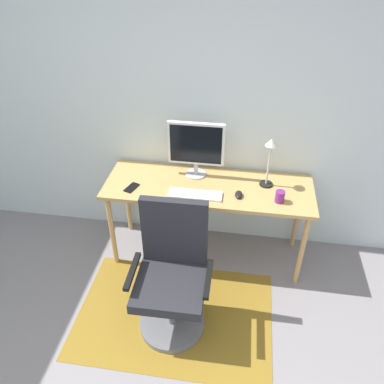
% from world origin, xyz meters
% --- Properties ---
extents(wall_back, '(6.00, 0.10, 2.60)m').
position_xyz_m(wall_back, '(0.00, 2.20, 1.30)').
color(wall_back, silver).
rests_on(wall_back, ground).
extents(area_rug, '(1.53, 1.05, 0.01)m').
position_xyz_m(area_rug, '(0.16, 1.10, 0.00)').
color(area_rug, olive).
rests_on(area_rug, ground).
extents(desk, '(1.73, 0.59, 0.77)m').
position_xyz_m(desk, '(0.32, 1.84, 0.69)').
color(desk, tan).
rests_on(desk, ground).
extents(monitor, '(0.47, 0.18, 0.49)m').
position_xyz_m(monitor, '(0.19, 1.99, 1.05)').
color(monitor, '#B2B2B7').
rests_on(monitor, desk).
extents(keyboard, '(0.43, 0.13, 0.02)m').
position_xyz_m(keyboard, '(0.23, 1.68, 0.78)').
color(keyboard, white).
rests_on(keyboard, desk).
extents(computer_mouse, '(0.06, 0.10, 0.03)m').
position_xyz_m(computer_mouse, '(0.58, 1.72, 0.79)').
color(computer_mouse, black).
rests_on(computer_mouse, desk).
extents(coffee_cup, '(0.07, 0.07, 0.10)m').
position_xyz_m(coffee_cup, '(0.90, 1.70, 0.82)').
color(coffee_cup, '#762577').
rests_on(coffee_cup, desk).
extents(cell_phone, '(0.11, 0.15, 0.01)m').
position_xyz_m(cell_phone, '(-0.30, 1.70, 0.77)').
color(cell_phone, black).
rests_on(cell_phone, desk).
extents(desk_lamp, '(0.11, 0.11, 0.43)m').
position_xyz_m(desk_lamp, '(0.79, 1.92, 1.06)').
color(desk_lamp, black).
rests_on(desk_lamp, desk).
extents(office_chair, '(0.58, 0.50, 1.05)m').
position_xyz_m(office_chair, '(0.16, 1.07, 0.44)').
color(office_chair, slate).
rests_on(office_chair, ground).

